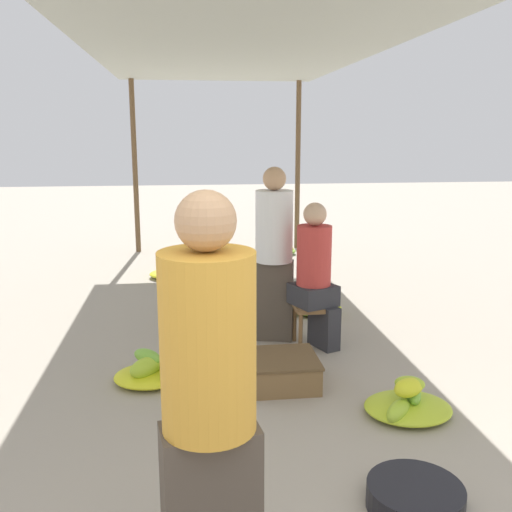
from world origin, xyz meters
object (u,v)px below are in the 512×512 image
Objects in this scene: stool at (313,312)px; banana_pile_right_0 at (281,249)px; banana_pile_right_1 at (316,306)px; shopper_walking_mid at (274,252)px; crate_mid at (220,310)px; crate_near at (283,371)px; banana_pile_right_3 at (294,291)px; banana_pile_right_2 at (408,403)px; banana_pile_left_1 at (173,270)px; banana_pile_left_0 at (154,371)px; vendor_foreground at (209,405)px; basin_black at (415,497)px; vendor_seated at (316,274)px.

stool is 0.81× the size of banana_pile_right_0.
banana_pile_right_1 is 1.13m from shopper_walking_mid.
banana_pile_right_1 is at bearing 3.51° from crate_mid.
crate_near is 1.14× the size of crate_mid.
banana_pile_right_1 reaches higher than banana_pile_right_3.
banana_pile_left_1 is at bearing 112.08° from banana_pile_right_2.
stool is 0.69× the size of banana_pile_right_1.
banana_pile_left_0 is at bearing -111.24° from banana_pile_right_0.
vendor_foreground reaches higher than basin_black.
shopper_walking_mid reaches higher than crate_near.
vendor_foreground is 2.12m from banana_pile_right_2.
shopper_walking_mid is at bearing -52.85° from crate_mid.
banana_pile_left_0 is 2.57m from banana_pile_right_3.
banana_pile_right_0 is (1.75, 4.51, -0.01)m from banana_pile_left_0.
banana_pile_right_0 is 3.29m from crate_mid.
banana_pile_left_1 is at bearing 104.58° from basin_black.
vendor_seated is 2.35m from basin_black.
banana_pile_right_0 reaches higher than crate_mid.
vendor_foreground is 4.33× the size of stool.
banana_pile_left_0 reaches higher than banana_pile_right_3.
basin_black is at bearing -75.42° from banana_pile_left_1.
banana_pile_left_0 is 1.00× the size of banana_pile_right_3.
banana_pile_left_0 is 2.19m from banana_pile_right_1.
banana_pile_right_3 is at bearing 88.45° from basin_black.
crate_mid is (0.26, 3.58, -0.77)m from vendor_foreground.
shopper_walking_mid is at bearing 143.99° from vendor_seated.
banana_pile_left_1 is 3.55m from crate_near.
banana_pile_right_3 is at bearing 74.90° from vendor_foreground.
banana_pile_right_2 is (0.34, 0.95, 0.02)m from basin_black.
banana_pile_right_0 is at bearing 87.24° from banana_pile_right_1.
basin_black is 3.21m from crate_mid.
vendor_seated is 2.07× the size of banana_pile_left_1.
stool is 0.62× the size of banana_pile_left_1.
banana_pile_left_1 reaches higher than crate_mid.
banana_pile_left_1 is at bearing 105.33° from crate_mid.
vendor_foreground is 2.83× the size of banana_pile_right_2.
vendor_seated reaches higher than basin_black.
shopper_walking_mid reaches higher than basin_black.
banana_pile_right_1 is 0.62m from banana_pile_right_3.
basin_black is 6.21m from banana_pile_right_0.
crate_near is at bearing -94.80° from shopper_walking_mid.
vendor_seated is at bearing -46.92° from crate_mid.
shopper_walking_mid reaches higher than banana_pile_right_0.
crate_mid is (-0.77, 0.83, -0.21)m from stool.
banana_pile_left_0 is 0.98m from crate_near.
vendor_foreground reaches higher than banana_pile_left_0.
crate_near is at bearing 105.24° from basin_black.
vendor_foreground is at bearing -105.10° from banana_pile_right_3.
shopper_walking_mid is at bearing -68.56° from banana_pile_left_1.
banana_pile_right_3 is (1.49, 2.10, -0.01)m from banana_pile_left_0.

